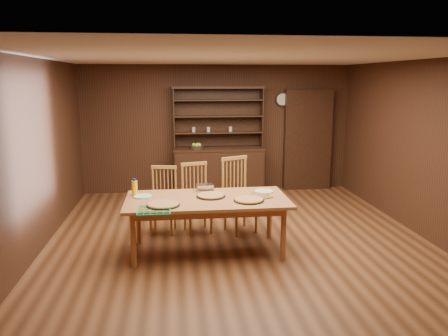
{
  "coord_description": "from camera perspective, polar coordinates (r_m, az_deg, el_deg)",
  "views": [
    {
      "loc": [
        -0.92,
        -5.96,
        2.31
      ],
      "look_at": [
        -0.17,
        0.4,
        1.0
      ],
      "focal_mm": 35.0,
      "sensor_mm": 36.0,
      "label": 1
    }
  ],
  "objects": [
    {
      "name": "juice_bottle",
      "position": [
        6.08,
        -11.59,
        -2.54
      ],
      "size": [
        0.08,
        0.08,
        0.24
      ],
      "color": "yellow",
      "rests_on": "dining_table"
    },
    {
      "name": "pot_holder_a",
      "position": [
        5.91,
        5.24,
        -3.78
      ],
      "size": [
        0.25,
        0.25,
        0.01
      ],
      "primitive_type": "cube",
      "rotation": [
        0.0,
        0.0,
        0.51
      ],
      "color": "red",
      "rests_on": "dining_table"
    },
    {
      "name": "chair_left",
      "position": [
        6.76,
        -7.92,
        -3.81
      ],
      "size": [
        0.48,
        0.47,
        1.01
      ],
      "rotation": [
        0.0,
        0.0,
        -0.19
      ],
      "color": "#A77639",
      "rests_on": "floor"
    },
    {
      "name": "chair_center",
      "position": [
        6.73,
        -3.66,
        -3.55
      ],
      "size": [
        0.52,
        0.5,
        1.06
      ],
      "rotation": [
        0.0,
        0.0,
        0.24
      ],
      "color": "#A77639",
      "rests_on": "floor"
    },
    {
      "name": "room_shell",
      "position": [
        6.07,
        2.03,
        4.59
      ],
      "size": [
        6.0,
        6.0,
        6.0
      ],
      "color": "silver",
      "rests_on": "floor"
    },
    {
      "name": "china_hutch",
      "position": [
        8.93,
        -0.7,
        0.46
      ],
      "size": [
        1.84,
        0.52,
        2.17
      ],
      "color": "#331C11",
      "rests_on": "floor"
    },
    {
      "name": "pot_holder_b",
      "position": [
        5.98,
        4.44,
        -3.56
      ],
      "size": [
        0.3,
        0.3,
        0.02
      ],
      "primitive_type": "cube",
      "rotation": [
        0.0,
        0.0,
        -0.51
      ],
      "color": "red",
      "rests_on": "dining_table"
    },
    {
      "name": "doorway",
      "position": [
        9.38,
        10.84,
        3.61
      ],
      "size": [
        1.0,
        0.18,
        2.1
      ],
      "primitive_type": "cube",
      "color": "#331C11",
      "rests_on": "floor"
    },
    {
      "name": "plate_left",
      "position": [
        6.01,
        -10.55,
        -3.64
      ],
      "size": [
        0.26,
        0.26,
        0.02
      ],
      "color": "silver",
      "rests_on": "dining_table"
    },
    {
      "name": "pizza_left",
      "position": [
        5.55,
        -7.97,
        -4.73
      ],
      "size": [
        0.42,
        0.42,
        0.04
      ],
      "color": "black",
      "rests_on": "dining_table"
    },
    {
      "name": "pizza_center",
      "position": [
        5.91,
        -1.74,
        -3.62
      ],
      "size": [
        0.4,
        0.4,
        0.04
      ],
      "color": "black",
      "rests_on": "dining_table"
    },
    {
      "name": "plate_right",
      "position": [
        6.2,
        5.24,
        -3.03
      ],
      "size": [
        0.28,
        0.28,
        0.02
      ],
      "color": "silver",
      "rests_on": "dining_table"
    },
    {
      "name": "fruit_bowl",
      "position": [
        8.76,
        -3.61,
        2.8
      ],
      "size": [
        0.29,
        0.29,
        0.12
      ],
      "color": "black",
      "rests_on": "china_hutch"
    },
    {
      "name": "foil_dish",
      "position": [
        6.22,
        -2.54,
        -2.56
      ],
      "size": [
        0.25,
        0.19,
        0.09
      ],
      "primitive_type": "cube",
      "rotation": [
        0.0,
        0.0,
        0.09
      ],
      "color": "silver",
      "rests_on": "dining_table"
    },
    {
      "name": "wall_clock",
      "position": [
        9.21,
        7.63,
        8.88
      ],
      "size": [
        0.3,
        0.05,
        0.3
      ],
      "color": "#331C11",
      "rests_on": "room_shell"
    },
    {
      "name": "floor",
      "position": [
        6.46,
        1.93,
        -9.45
      ],
      "size": [
        6.0,
        6.0,
        0.0
      ],
      "primitive_type": "plane",
      "color": "brown",
      "rests_on": "ground"
    },
    {
      "name": "dining_table",
      "position": [
        5.86,
        -2.23,
        -4.62
      ],
      "size": [
        2.16,
        1.08,
        0.75
      ],
      "color": "#A56539",
      "rests_on": "floor"
    },
    {
      "name": "cooling_rack",
      "position": [
        5.37,
        -9.12,
        -5.41
      ],
      "size": [
        0.45,
        0.45,
        0.02
      ],
      "primitive_type": null,
      "rotation": [
        0.0,
        0.0,
        -0.19
      ],
      "color": "#0B9450",
      "rests_on": "dining_table"
    },
    {
      "name": "pizza_right",
      "position": [
        5.72,
        3.26,
        -4.16
      ],
      "size": [
        0.4,
        0.4,
        0.04
      ],
      "color": "black",
      "rests_on": "dining_table"
    },
    {
      "name": "chair_right",
      "position": [
        6.73,
        1.79,
        -3.12
      ],
      "size": [
        0.61,
        0.6,
        1.14
      ],
      "rotation": [
        0.0,
        0.0,
        0.41
      ],
      "color": "#A77639",
      "rests_on": "floor"
    }
  ]
}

